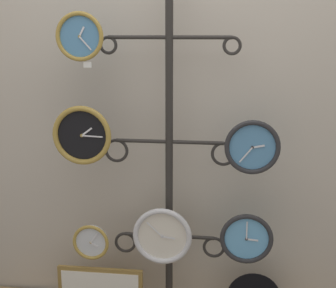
{
  "coord_description": "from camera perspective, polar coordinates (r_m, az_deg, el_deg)",
  "views": [
    {
      "loc": [
        0.28,
        -1.94,
        1.61
      ],
      "look_at": [
        0.0,
        0.36,
        1.04
      ],
      "focal_mm": 50.0,
      "sensor_mm": 36.0,
      "label": 1
    }
  ],
  "objects": [
    {
      "name": "clock_top_left",
      "position": [
        2.37,
        -10.7,
        12.75
      ],
      "size": [
        0.24,
        0.04,
        0.24
      ],
      "color": "#4C84B2"
    },
    {
      "name": "shop_wall",
      "position": [
        2.53,
        0.59,
        8.97
      ],
      "size": [
        4.4,
        0.04,
        2.8
      ],
      "color": "#BCB2A3",
      "rests_on": "ground_plane"
    },
    {
      "name": "clock_bottom_right",
      "position": [
        2.5,
        9.54,
        -11.29
      ],
      "size": [
        0.27,
        0.04,
        0.27
      ],
      "color": "#60A8DB"
    },
    {
      "name": "display_stand",
      "position": [
        2.57,
        0.14,
        -9.72
      ],
      "size": [
        0.71,
        0.43,
        1.86
      ],
      "color": "#282623",
      "rests_on": "ground_plane"
    },
    {
      "name": "clock_bottom_center",
      "position": [
        2.51,
        -0.7,
        -11.14
      ],
      "size": [
        0.31,
        0.04,
        0.31
      ],
      "color": "silver"
    },
    {
      "name": "clock_middle_left",
      "position": [
        2.41,
        -10.43,
        1.05
      ],
      "size": [
        0.31,
        0.04,
        0.31
      ],
      "color": "black"
    },
    {
      "name": "clock_bottom_left",
      "position": [
        2.61,
        -9.36,
        -11.7
      ],
      "size": [
        0.2,
        0.04,
        0.2
      ],
      "color": "silver"
    },
    {
      "name": "clock_middle_right",
      "position": [
        2.33,
        10.24,
        -0.38
      ],
      "size": [
        0.27,
        0.04,
        0.27
      ],
      "color": "#4C84B2"
    },
    {
      "name": "price_tag_upper",
      "position": [
        2.36,
        -9.8,
        9.51
      ],
      "size": [
        0.04,
        0.0,
        0.03
      ],
      "color": "white"
    }
  ]
}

